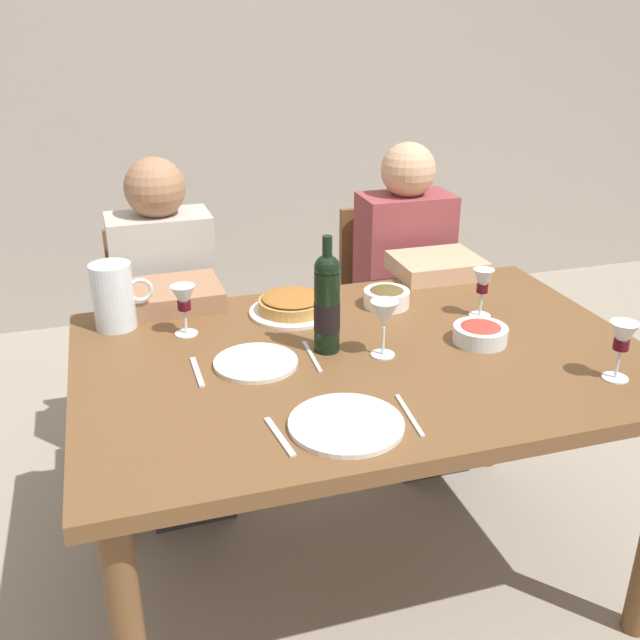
% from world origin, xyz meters
% --- Properties ---
extents(ground_plane, '(8.00, 8.00, 0.00)m').
position_xyz_m(ground_plane, '(0.00, 0.00, 0.00)').
color(ground_plane, gray).
extents(back_wall, '(8.00, 0.10, 2.80)m').
position_xyz_m(back_wall, '(0.00, 2.27, 1.40)').
color(back_wall, '#A3998E').
rests_on(back_wall, ground).
extents(dining_table, '(1.50, 1.00, 0.76)m').
position_xyz_m(dining_table, '(0.00, 0.00, 0.67)').
color(dining_table, brown).
rests_on(dining_table, ground).
extents(wine_bottle, '(0.07, 0.07, 0.32)m').
position_xyz_m(wine_bottle, '(-0.09, 0.05, 0.89)').
color(wine_bottle, black).
rests_on(wine_bottle, dining_table).
extents(water_pitcher, '(0.17, 0.12, 0.19)m').
position_xyz_m(water_pitcher, '(-0.62, 0.37, 0.84)').
color(water_pitcher, silver).
rests_on(water_pitcher, dining_table).
extents(baked_tart, '(0.26, 0.26, 0.06)m').
position_xyz_m(baked_tart, '(-0.11, 0.32, 0.79)').
color(baked_tart, white).
rests_on(baked_tart, dining_table).
extents(salad_bowl, '(0.15, 0.15, 0.06)m').
position_xyz_m(salad_bowl, '(0.32, -0.03, 0.79)').
color(salad_bowl, silver).
rests_on(salad_bowl, dining_table).
extents(olive_bowl, '(0.14, 0.14, 0.06)m').
position_xyz_m(olive_bowl, '(0.18, 0.29, 0.79)').
color(olive_bowl, white).
rests_on(olive_bowl, dining_table).
extents(wine_glass_left_diner, '(0.07, 0.07, 0.15)m').
position_xyz_m(wine_glass_left_diner, '(-0.44, 0.26, 0.86)').
color(wine_glass_left_diner, silver).
rests_on(wine_glass_left_diner, dining_table).
extents(wine_glass_right_diner, '(0.07, 0.07, 0.15)m').
position_xyz_m(wine_glass_right_diner, '(0.04, -0.03, 0.87)').
color(wine_glass_right_diner, silver).
rests_on(wine_glass_right_diner, dining_table).
extents(wine_glass_centre, '(0.07, 0.07, 0.15)m').
position_xyz_m(wine_glass_centre, '(0.54, -0.31, 0.87)').
color(wine_glass_centre, silver).
rests_on(wine_glass_centre, dining_table).
extents(wine_glass_spare, '(0.06, 0.06, 0.15)m').
position_xyz_m(wine_glass_spare, '(0.41, 0.13, 0.86)').
color(wine_glass_spare, silver).
rests_on(wine_glass_spare, dining_table).
extents(dinner_plate_left_setting, '(0.22, 0.22, 0.01)m').
position_xyz_m(dinner_plate_left_setting, '(-0.29, 0.02, 0.77)').
color(dinner_plate_left_setting, silver).
rests_on(dinner_plate_left_setting, dining_table).
extents(dinner_plate_right_setting, '(0.26, 0.26, 0.01)m').
position_xyz_m(dinner_plate_right_setting, '(-0.16, -0.33, 0.77)').
color(dinner_plate_right_setting, white).
rests_on(dinner_plate_right_setting, dining_table).
extents(fork_left_setting, '(0.02, 0.16, 0.00)m').
position_xyz_m(fork_left_setting, '(-0.44, 0.02, 0.76)').
color(fork_left_setting, silver).
rests_on(fork_left_setting, dining_table).
extents(knife_left_setting, '(0.02, 0.18, 0.00)m').
position_xyz_m(knife_left_setting, '(-0.14, 0.02, 0.76)').
color(knife_left_setting, silver).
rests_on(knife_left_setting, dining_table).
extents(knife_right_setting, '(0.03, 0.18, 0.00)m').
position_xyz_m(knife_right_setting, '(-0.01, -0.33, 0.76)').
color(knife_right_setting, silver).
rests_on(knife_right_setting, dining_table).
extents(spoon_right_setting, '(0.03, 0.16, 0.00)m').
position_xyz_m(spoon_right_setting, '(-0.31, -0.33, 0.76)').
color(spoon_right_setting, silver).
rests_on(spoon_right_setting, dining_table).
extents(chair_left, '(0.41, 0.41, 0.87)m').
position_xyz_m(chair_left, '(-0.45, 0.89, 0.50)').
color(chair_left, brown).
rests_on(chair_left, ground).
extents(diner_left, '(0.34, 0.51, 1.16)m').
position_xyz_m(diner_left, '(-0.45, 0.66, 0.62)').
color(diner_left, '#B7B2A8').
rests_on(diner_left, ground).
extents(chair_right, '(0.40, 0.40, 0.87)m').
position_xyz_m(chair_right, '(0.45, 0.91, 0.50)').
color(chair_right, brown).
rests_on(chair_right, ground).
extents(diner_right, '(0.34, 0.50, 1.16)m').
position_xyz_m(diner_right, '(0.45, 0.67, 0.62)').
color(diner_right, '#8E3D42').
rests_on(diner_right, ground).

